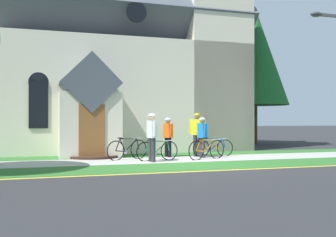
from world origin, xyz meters
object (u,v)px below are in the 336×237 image
at_px(church_sign, 91,128).
at_px(cyclist_in_white_jersey, 168,134).
at_px(bicycle_silver, 207,149).
at_px(bicycle_white, 213,147).
at_px(bicycle_blue, 127,149).
at_px(cyclist_in_red_jersey, 152,133).
at_px(cyclist_in_orange_jersey, 202,134).
at_px(cyclist_in_blue_jersey, 197,131).
at_px(bicycle_orange, 157,150).
at_px(roadside_conifer, 255,57).

xyz_separation_m(church_sign, cyclist_in_white_jersey, (2.90, -1.25, -0.24)).
distance_m(church_sign, cyclist_in_white_jersey, 3.17).
bearing_deg(cyclist_in_white_jersey, bicycle_silver, -49.44).
bearing_deg(church_sign, bicycle_white, -18.08).
bearing_deg(bicycle_blue, church_sign, 123.10).
bearing_deg(cyclist_in_red_jersey, cyclist_in_orange_jersey, 22.23).
bearing_deg(cyclist_in_blue_jersey, bicycle_blue, -172.93).
distance_m(bicycle_blue, cyclist_in_red_jersey, 1.41).
bearing_deg(cyclist_in_red_jersey, bicycle_white, 23.74).
distance_m(church_sign, cyclist_in_orange_jersey, 4.54).
relative_size(bicycle_orange, bicycle_white, 0.96).
distance_m(bicycle_silver, cyclist_in_orange_jersey, 0.87).
height_order(bicycle_blue, roadside_conifer, roadside_conifer).
height_order(bicycle_blue, cyclist_in_orange_jersey, cyclist_in_orange_jersey).
relative_size(church_sign, bicycle_white, 1.04).
relative_size(church_sign, roadside_conifer, 0.21).
relative_size(bicycle_orange, cyclist_in_blue_jersey, 0.95).
bearing_deg(bicycle_white, cyclist_in_blue_jersey, 166.04).
distance_m(bicycle_silver, cyclist_in_blue_jersey, 1.36).
bearing_deg(roadside_conifer, bicycle_white, -130.44).
xyz_separation_m(cyclist_in_blue_jersey, roadside_conifer, (6.52, 6.74, 4.37)).
height_order(cyclist_in_blue_jersey, cyclist_in_red_jersey, cyclist_in_blue_jersey).
xyz_separation_m(cyclist_in_red_jersey, roadside_conifer, (8.80, 8.18, 4.41)).
bearing_deg(cyclist_in_orange_jersey, roadside_conifer, 48.12).
bearing_deg(bicycle_white, cyclist_in_red_jersey, -156.26).
xyz_separation_m(church_sign, bicycle_blue, (1.14, -1.75, -0.76)).
distance_m(bicycle_orange, bicycle_blue, 1.18).
distance_m(cyclist_in_red_jersey, cyclist_in_orange_jersey, 2.49).
bearing_deg(cyclist_in_blue_jersey, bicycle_silver, -93.40).
bearing_deg(bicycle_blue, bicycle_orange, -33.25).
distance_m(cyclist_in_blue_jersey, cyclist_in_orange_jersey, 0.52).
relative_size(bicycle_blue, cyclist_in_white_jersey, 1.05).
distance_m(church_sign, roadside_conifer, 12.64).
bearing_deg(cyclist_in_red_jersey, bicycle_orange, 53.66).
distance_m(bicycle_orange, cyclist_in_red_jersey, 0.83).
bearing_deg(bicycle_orange, cyclist_in_orange_jersey, 14.58).
xyz_separation_m(cyclist_in_white_jersey, cyclist_in_red_jersey, (-1.08, -1.57, 0.10)).
bearing_deg(cyclist_in_orange_jersey, bicycle_orange, -165.42).
relative_size(bicycle_white, bicycle_blue, 1.05).
xyz_separation_m(cyclist_in_white_jersey, roadside_conifer, (7.72, 6.61, 4.52)).
height_order(church_sign, bicycle_silver, church_sign).
bearing_deg(bicycle_white, bicycle_silver, -124.61).
bearing_deg(bicycle_white, cyclist_in_white_jersey, 170.94).
bearing_deg(bicycle_silver, bicycle_white, 55.39).
height_order(church_sign, roadside_conifer, roadside_conifer).
relative_size(bicycle_white, cyclist_in_orange_jersey, 1.09).
distance_m(bicycle_blue, cyclist_in_blue_jersey, 3.05).
relative_size(bicycle_blue, roadside_conifer, 0.20).
bearing_deg(church_sign, bicycle_orange, -48.40).
relative_size(bicycle_white, cyclist_in_blue_jersey, 0.98).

